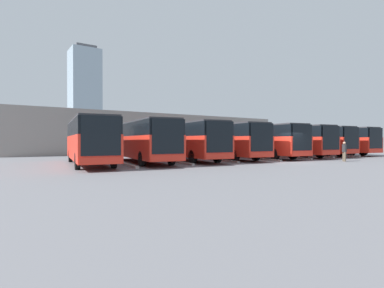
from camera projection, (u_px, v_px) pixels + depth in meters
The scene contains 19 objects.
ground_plane at pixel (290, 162), 25.66m from camera, with size 600.00×600.00×0.00m, color slate.
bus_0 at pixel (331, 140), 38.80m from camera, with size 4.24×12.30×3.37m.
curb_divider_0 at pixel (334, 155), 36.13m from camera, with size 0.24×6.70×0.15m, color #9E9E99.
bus_1 at pixel (307, 140), 36.71m from camera, with size 4.24×12.30×3.37m.
curb_divider_1 at pixel (309, 156), 34.04m from camera, with size 0.24×6.70×0.15m, color #9E9E99.
bus_2 at pixel (286, 140), 33.99m from camera, with size 4.24×12.30×3.37m.
curb_divider_2 at pixel (287, 157), 31.32m from camera, with size 0.24×6.70×0.15m, color #9E9E99.
bus_3 at pixel (259, 140), 31.59m from camera, with size 4.24×12.30×3.37m.
curb_divider_3 at pixel (257, 159), 28.92m from camera, with size 0.24×6.70×0.15m, color #9E9E99.
bus_4 at pixel (224, 140), 29.71m from camera, with size 4.24×12.30×3.37m.
curb_divider_4 at pixel (218, 160), 27.04m from camera, with size 0.24×6.70×0.15m, color #9E9E99.
bus_5 at pixel (186, 140), 27.33m from camera, with size 4.24×12.30×3.37m.
curb_divider_5 at pixel (176, 162), 24.67m from camera, with size 0.24×6.70×0.15m, color #9E9E99.
bus_6 at pixel (143, 140), 24.88m from camera, with size 4.24×12.30×3.37m.
curb_divider_6 at pixel (126, 164), 22.21m from camera, with size 0.24×6.70×0.15m, color #9E9E99.
bus_7 at pixel (89, 140), 22.46m from camera, with size 4.24×12.30×3.37m.
pedestrian at pixel (344, 151), 26.08m from camera, with size 0.53×0.53×1.73m.
station_building at pixel (155, 134), 47.19m from camera, with size 41.77×11.69×5.76m.
office_tower at pixel (85, 96), 202.94m from camera, with size 18.75×18.75×65.60m.
Camera 1 is at (21.21, 16.71, 1.81)m, focal length 28.00 mm.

